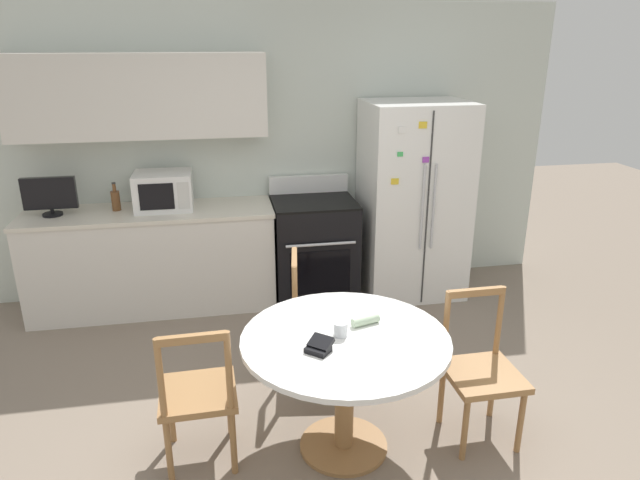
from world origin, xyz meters
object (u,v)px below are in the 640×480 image
object	(u,v)px
microwave	(164,191)
counter_bottle	(116,200)
countertop_tv	(50,195)
wallet	(319,346)
oven_range	(314,248)
refrigerator	(413,200)
dining_chair_far	(318,318)
dining_chair_right	(481,372)
dining_chair_left	(198,395)
candle_glass	(341,330)

from	to	relation	value
microwave	counter_bottle	world-z (taller)	microwave
countertop_tv	wallet	world-z (taller)	countertop_tv
oven_range	wallet	distance (m)	2.29
counter_bottle	wallet	distance (m)	2.68
oven_range	refrigerator	bearing A→B (deg)	-2.92
dining_chair_far	dining_chair_right	world-z (taller)	same
countertop_tv	dining_chair_far	size ratio (longest dim) A/B	0.47
refrigerator	dining_chair_far	size ratio (longest dim) A/B	1.97
oven_range	dining_chair_left	world-z (taller)	oven_range
dining_chair_right	dining_chair_far	bearing A→B (deg)	-46.19
countertop_tv	candle_glass	bearing A→B (deg)	-47.00
candle_glass	counter_bottle	bearing A→B (deg)	124.13
microwave	dining_chair_right	size ratio (longest dim) A/B	0.53
oven_range	dining_chair_right	size ratio (longest dim) A/B	1.20
refrigerator	dining_chair_right	distance (m)	2.16
dining_chair_left	wallet	distance (m)	0.75
microwave	refrigerator	bearing A→B (deg)	-2.80
oven_range	candle_glass	bearing A→B (deg)	-95.93
wallet	candle_glass	bearing A→B (deg)	43.56
dining_chair_left	microwave	bearing A→B (deg)	95.91
refrigerator	wallet	bearing A→B (deg)	-120.17
oven_range	dining_chair_left	distance (m)	2.31
microwave	wallet	size ratio (longest dim) A/B	2.76
counter_bottle	dining_chair_right	distance (m)	3.26
oven_range	wallet	xyz separation A→B (m)	(-0.36, -2.24, 0.30)
oven_range	wallet	bearing A→B (deg)	-99.19
counter_bottle	dining_chair_left	distance (m)	2.33
refrigerator	dining_chair_right	world-z (taller)	refrigerator
dining_chair_far	dining_chair_left	bearing A→B (deg)	-37.96
counter_bottle	dining_chair_left	world-z (taller)	counter_bottle
dining_chair_left	candle_glass	xyz separation A→B (m)	(0.80, -0.02, 0.34)
dining_chair_left	dining_chair_right	size ratio (longest dim) A/B	1.00
dining_chair_far	wallet	size ratio (longest dim) A/B	5.17
refrigerator	dining_chair_right	xyz separation A→B (m)	(-0.28, -2.10, -0.45)
oven_range	dining_chair_far	size ratio (longest dim) A/B	1.20
microwave	dining_chair_left	bearing A→B (deg)	-82.62
refrigerator	candle_glass	size ratio (longest dim) A/B	22.13
dining_chair_left	candle_glass	size ratio (longest dim) A/B	11.25
microwave	dining_chair_far	distance (m)	1.85
oven_range	wallet	size ratio (longest dim) A/B	6.20
dining_chair_left	candle_glass	bearing A→B (deg)	-3.25
counter_bottle	dining_chair_left	size ratio (longest dim) A/B	0.27
refrigerator	candle_glass	distance (m)	2.35
dining_chair_far	dining_chair_right	xyz separation A→B (m)	(0.83, -0.85, 0.00)
microwave	dining_chair_right	world-z (taller)	microwave
candle_glass	dining_chair_far	bearing A→B (deg)	88.61
dining_chair_right	wallet	bearing A→B (deg)	5.12
counter_bottle	microwave	bearing A→B (deg)	-2.14
oven_range	dining_chair_right	xyz separation A→B (m)	(0.63, -2.14, -0.03)
counter_bottle	candle_glass	world-z (taller)	counter_bottle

